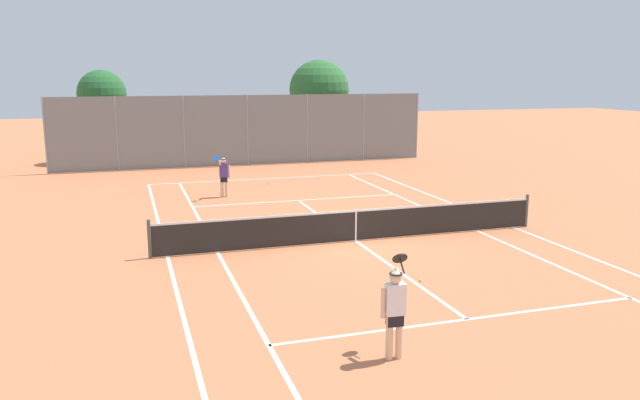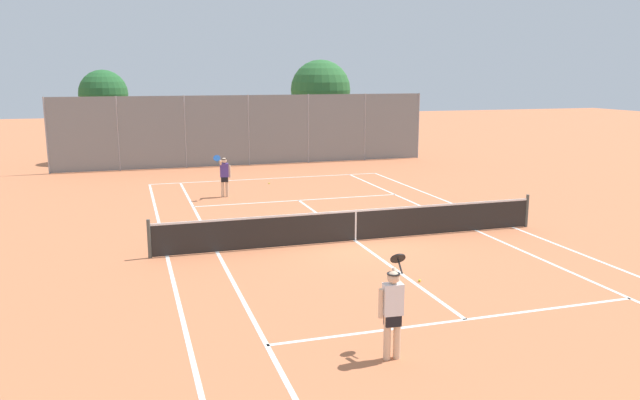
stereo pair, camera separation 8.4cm
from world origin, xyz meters
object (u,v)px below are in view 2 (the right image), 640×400
(loose_tennis_ball_1, at_px, (420,281))
(tennis_net, at_px, (356,224))
(player_near_side, at_px, (393,308))
(player_far_left, at_px, (224,174))
(tree_behind_left, at_px, (102,95))
(loose_tennis_ball_0, at_px, (269,183))
(tree_behind_right, at_px, (319,91))

(loose_tennis_ball_1, bearing_deg, tennis_net, 92.25)
(player_near_side, height_order, player_far_left, same)
(tree_behind_left, bearing_deg, loose_tennis_ball_0, -54.39)
(tennis_net, bearing_deg, loose_tennis_ball_0, 91.63)
(tennis_net, distance_m, player_far_left, 8.43)
(player_near_side, relative_size, tree_behind_right, 0.31)
(player_far_left, distance_m, tree_behind_left, 13.72)
(loose_tennis_ball_0, bearing_deg, tennis_net, -88.37)
(tennis_net, bearing_deg, tree_behind_left, 110.13)
(tennis_net, xyz_separation_m, loose_tennis_ball_0, (-0.30, 10.43, -0.48))
(loose_tennis_ball_0, bearing_deg, player_near_side, -95.88)
(tennis_net, xyz_separation_m, tree_behind_right, (5.22, 20.50, 3.35))
(tennis_net, distance_m, tree_behind_left, 22.08)
(player_near_side, height_order, loose_tennis_ball_0, player_near_side)
(player_far_left, relative_size, loose_tennis_ball_1, 26.88)
(tennis_net, height_order, tree_behind_left, tree_behind_left)
(loose_tennis_ball_0, height_order, loose_tennis_ball_1, same)
(player_near_side, bearing_deg, loose_tennis_ball_1, 57.19)
(player_near_side, distance_m, loose_tennis_ball_0, 18.11)
(tree_behind_left, bearing_deg, loose_tennis_ball_1, -72.60)
(player_near_side, xyz_separation_m, tree_behind_right, (7.37, 28.06, 2.93))
(tennis_net, relative_size, tree_behind_left, 2.33)
(loose_tennis_ball_0, bearing_deg, player_far_left, -134.32)
(player_far_left, xyz_separation_m, tree_behind_right, (7.90, 12.51, 2.93))
(player_far_left, height_order, tree_behind_right, tree_behind_right)
(player_near_side, bearing_deg, tennis_net, 74.13)
(player_near_side, xyz_separation_m, player_far_left, (-0.53, 15.55, 0.00))
(player_near_side, distance_m, tree_behind_right, 29.16)
(tennis_net, height_order, loose_tennis_ball_0, tennis_net)
(tennis_net, distance_m, loose_tennis_ball_1, 4.02)
(loose_tennis_ball_1, relative_size, tree_behind_left, 0.01)
(tree_behind_right, bearing_deg, tree_behind_left, 179.95)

